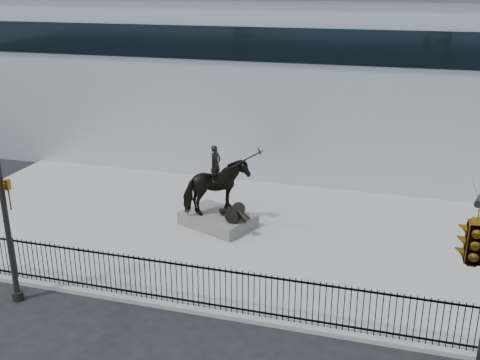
# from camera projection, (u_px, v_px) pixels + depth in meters

# --- Properties ---
(ground) EXTENTS (120.00, 120.00, 0.00)m
(ground) POSITION_uv_depth(u_px,v_px,m) (220.00, 339.00, 16.33)
(ground) COLOR black
(ground) RESTS_ON ground
(plaza) EXTENTS (30.00, 12.00, 0.15)m
(plaza) POSITION_uv_depth(u_px,v_px,m) (274.00, 237.00, 22.63)
(plaza) COLOR #969593
(plaza) RESTS_ON ground
(building) EXTENTS (44.00, 14.00, 9.00)m
(building) POSITION_uv_depth(u_px,v_px,m) (325.00, 77.00, 32.88)
(building) COLOR silver
(building) RESTS_ON ground
(picket_fence) EXTENTS (22.10, 0.10, 1.50)m
(picket_fence) POSITION_uv_depth(u_px,v_px,m) (232.00, 291.00, 17.15)
(picket_fence) COLOR black
(picket_fence) RESTS_ON plaza
(statue_plinth) EXTENTS (3.37, 2.88, 0.53)m
(statue_plinth) POSITION_uv_depth(u_px,v_px,m) (218.00, 219.00, 23.44)
(statue_plinth) COLOR #615F59
(statue_plinth) RESTS_ON plaza
(equestrian_statue) EXTENTS (3.39, 2.80, 3.08)m
(equestrian_statue) POSITION_uv_depth(u_px,v_px,m) (218.00, 189.00, 22.94)
(equestrian_statue) COLOR black
(equestrian_statue) RESTS_ON statue_plinth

